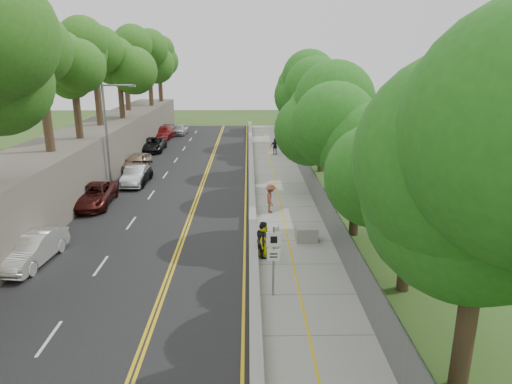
% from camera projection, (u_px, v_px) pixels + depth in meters
% --- Properties ---
extents(ground, '(140.00, 140.00, 0.00)m').
position_uv_depth(ground, '(248.00, 265.00, 22.33)').
color(ground, '#33511E').
rests_on(ground, ground).
extents(road, '(11.20, 66.00, 0.04)m').
position_uv_depth(road, '(181.00, 184.00, 36.63)').
color(road, black).
rests_on(road, ground).
extents(sidewalk, '(4.20, 66.00, 0.05)m').
position_uv_depth(sidewalk, '(280.00, 184.00, 36.75)').
color(sidewalk, gray).
rests_on(sidewalk, ground).
extents(jersey_barrier, '(0.42, 66.00, 0.60)m').
position_uv_depth(jersey_barrier, '(251.00, 181.00, 36.64)').
color(jersey_barrier, gold).
rests_on(jersey_barrier, ground).
extents(rock_embankment, '(5.00, 66.00, 4.00)m').
position_uv_depth(rock_embankment, '(77.00, 161.00, 35.94)').
color(rock_embankment, '#595147').
rests_on(rock_embankment, ground).
extents(chainlink_fence, '(0.04, 66.00, 2.00)m').
position_uv_depth(chainlink_fence, '(306.00, 172.00, 36.51)').
color(chainlink_fence, slate).
rests_on(chainlink_fence, ground).
extents(trees_embankment, '(6.40, 66.00, 13.00)m').
position_uv_depth(trees_embankment, '(71.00, 48.00, 33.55)').
color(trees_embankment, '#34721E').
rests_on(trees_embankment, rock_embankment).
extents(trees_fenceside, '(7.00, 66.00, 14.00)m').
position_uv_depth(trees_fenceside, '(339.00, 96.00, 34.85)').
color(trees_fenceside, '#29741D').
rests_on(trees_fenceside, ground).
extents(streetlight, '(2.52, 0.22, 8.00)m').
position_uv_depth(streetlight, '(109.00, 129.00, 34.28)').
color(streetlight, gray).
rests_on(streetlight, ground).
extents(signpost, '(0.62, 0.09, 3.10)m').
position_uv_depth(signpost, '(274.00, 254.00, 18.90)').
color(signpost, gray).
rests_on(signpost, sidewalk).
extents(construction_barrel, '(0.51, 0.51, 0.84)m').
position_uv_depth(construction_barrel, '(290.00, 152.00, 47.13)').
color(construction_barrel, '#CC571A').
rests_on(construction_barrel, sidewalk).
extents(concrete_block, '(1.21, 0.93, 0.79)m').
position_uv_depth(concrete_block, '(306.00, 234.00, 25.13)').
color(concrete_block, gray).
rests_on(concrete_block, sidewalk).
extents(car_1, '(2.05, 4.77, 1.53)m').
position_uv_depth(car_1, '(32.00, 249.00, 22.26)').
color(car_1, white).
rests_on(car_1, road).
extents(car_2, '(2.77, 5.48, 1.48)m').
position_uv_depth(car_2, '(93.00, 195.00, 31.06)').
color(car_2, '#4C1715').
rests_on(car_2, road).
extents(car_3, '(2.03, 4.79, 1.38)m').
position_uv_depth(car_3, '(137.00, 175.00, 36.64)').
color(car_3, black).
rests_on(car_3, road).
extents(car_4, '(2.20, 4.54, 1.49)m').
position_uv_depth(car_4, '(137.00, 161.00, 41.20)').
color(car_4, tan).
rests_on(car_4, road).
extents(car_5, '(1.63, 4.50, 1.47)m').
position_uv_depth(car_5, '(136.00, 175.00, 36.32)').
color(car_5, silver).
rests_on(car_5, road).
extents(car_6, '(2.49, 5.24, 1.44)m').
position_uv_depth(car_6, '(153.00, 145.00, 49.39)').
color(car_6, black).
rests_on(car_6, road).
extents(car_7, '(2.44, 5.48, 1.56)m').
position_uv_depth(car_7, '(163.00, 133.00, 56.49)').
color(car_7, maroon).
rests_on(car_7, road).
extents(car_8, '(1.89, 4.10, 1.36)m').
position_uv_depth(car_8, '(180.00, 129.00, 60.26)').
color(car_8, silver).
rests_on(car_8, road).
extents(painter_0, '(0.81, 0.98, 1.72)m').
position_uv_depth(painter_0, '(263.00, 240.00, 23.04)').
color(painter_0, '#CACA09').
rests_on(painter_0, sidewalk).
extents(painter_1, '(0.46, 0.65, 1.69)m').
position_uv_depth(painter_1, '(277.00, 240.00, 23.06)').
color(painter_1, silver).
rests_on(painter_1, sidewalk).
extents(painter_2, '(0.95, 1.08, 1.85)m').
position_uv_depth(painter_2, '(263.00, 239.00, 23.02)').
color(painter_2, black).
rests_on(painter_2, sidewalk).
extents(painter_3, '(0.78, 1.27, 1.90)m').
position_uv_depth(painter_3, '(271.00, 198.00, 29.59)').
color(painter_3, brown).
rests_on(painter_3, sidewalk).
extents(person_far, '(1.07, 0.59, 1.73)m').
position_uv_depth(person_far, '(275.00, 146.00, 47.51)').
color(person_far, black).
rests_on(person_far, sidewalk).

